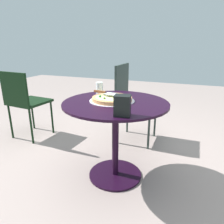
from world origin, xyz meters
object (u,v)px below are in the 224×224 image
object	(u,v)px
drinking_cup	(99,89)
napkin_dispenser	(122,106)
pizza_server	(105,93)
pizza_on_tray	(112,99)
patio_chair_far	(131,98)
patio_table	(115,123)
patio_chair_near	(24,99)

from	to	relation	value
drinking_cup	napkin_dispenser	bearing A→B (deg)	-50.41
napkin_dispenser	pizza_server	bearing A→B (deg)	118.09
pizza_on_tray	drinking_cup	bearing A→B (deg)	141.83
patio_chair_far	pizza_server	bearing A→B (deg)	-90.61
patio_table	napkin_dispenser	world-z (taller)	napkin_dispenser
pizza_server	drinking_cup	xyz separation A→B (m)	(-0.11, 0.12, 0.00)
pizza_server	patio_chair_near	distance (m)	1.25
patio_table	drinking_cup	world-z (taller)	drinking_cup
pizza_on_tray	pizza_server	bearing A→B (deg)	163.41
patio_chair_near	napkin_dispenser	bearing A→B (deg)	-23.55
patio_table	drinking_cup	distance (m)	0.36
patio_table	napkin_dispenser	xyz separation A→B (m)	(0.16, -0.30, 0.25)
patio_table	napkin_dispenser	distance (m)	0.42
patio_table	pizza_on_tray	distance (m)	0.20
pizza_server	patio_chair_near	world-z (taller)	patio_chair_near
pizza_server	napkin_dispenser	distance (m)	0.44
pizza_server	napkin_dispenser	world-z (taller)	napkin_dispenser
pizza_on_tray	drinking_cup	world-z (taller)	drinking_cup
patio_table	napkin_dispenser	size ratio (longest dim) A/B	6.30
pizza_server	drinking_cup	world-z (taller)	drinking_cup
patio_chair_near	patio_chair_far	bearing A→B (deg)	20.41
drinking_cup	napkin_dispenser	size ratio (longest dim) A/B	0.88
patio_chair_far	patio_table	bearing A→B (deg)	-82.52
pizza_on_tray	patio_chair_far	world-z (taller)	patio_chair_far
patio_table	pizza_on_tray	bearing A→B (deg)	153.76
napkin_dispenser	patio_chair_near	bearing A→B (deg)	145.76
drinking_cup	napkin_dispenser	distance (m)	0.60
pizza_on_tray	napkin_dispenser	size ratio (longest dim) A/B	2.72
drinking_cup	napkin_dispenser	world-z (taller)	napkin_dispenser
pizza_on_tray	patio_chair_far	distance (m)	0.79
pizza_server	drinking_cup	bearing A→B (deg)	131.79
pizza_on_tray	drinking_cup	size ratio (longest dim) A/B	3.09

